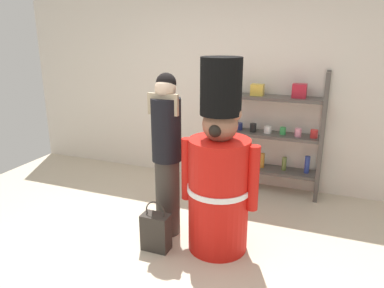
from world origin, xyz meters
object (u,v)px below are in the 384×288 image
at_px(merchandise_shelf, 275,132).
at_px(shopping_bag, 156,231).
at_px(teddy_bear_guard, 219,176).
at_px(person_shopper, 167,152).

xyz_separation_m(merchandise_shelf, shopping_bag, (-0.80, -1.77, -0.62)).
height_order(merchandise_shelf, teddy_bear_guard, teddy_bear_guard).
xyz_separation_m(merchandise_shelf, teddy_bear_guard, (-0.26, -1.52, -0.06)).
distance_m(merchandise_shelf, teddy_bear_guard, 1.55).
bearing_deg(shopping_bag, person_shopper, 94.56).
relative_size(teddy_bear_guard, shopping_bag, 3.61).
bearing_deg(merchandise_shelf, shopping_bag, -114.24).
bearing_deg(merchandise_shelf, teddy_bear_guard, -99.85).
distance_m(teddy_bear_guard, person_shopper, 0.58).
height_order(merchandise_shelf, person_shopper, person_shopper).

